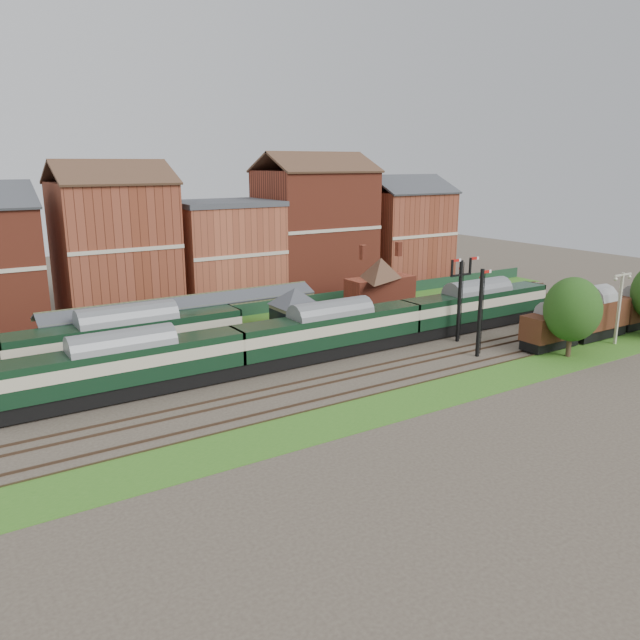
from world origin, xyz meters
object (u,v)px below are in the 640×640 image
signal_box (295,318)px  goods_van_a (550,328)px  semaphore_bracket (460,295)px  platform_railcar (129,339)px  dmu_train (331,331)px

signal_box → goods_van_a: 23.83m
semaphore_bracket → platform_railcar: size_ratio=0.42×
platform_railcar → goods_van_a: platform_railcar is taller
platform_railcar → goods_van_a: (34.76, -15.50, -0.62)m
signal_box → dmu_train: (1.75, -3.25, -0.72)m
semaphore_bracket → goods_van_a: size_ratio=1.40×
signal_box → semaphore_bracket: 16.16m
semaphore_bracket → signal_box: bearing=159.1°
goods_van_a → dmu_train: bearing=154.2°
signal_box → platform_railcar: size_ratio=0.31×
signal_box → semaphore_bracket: semaphore_bracket is taller
dmu_train → signal_box: bearing=118.3°
semaphore_bracket → goods_van_a: 8.82m
dmu_train → goods_van_a: 20.71m
signal_box → platform_railcar: bearing=167.2°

